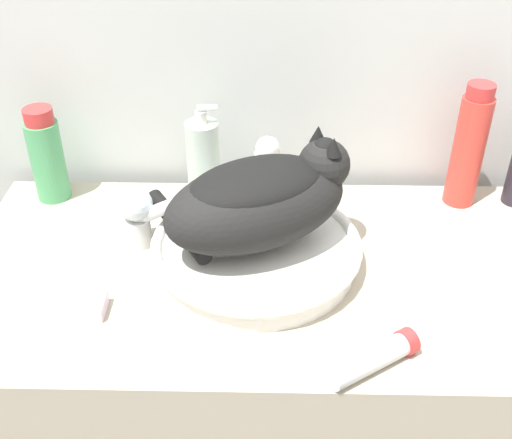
{
  "coord_description": "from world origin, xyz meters",
  "views": [
    {
      "loc": [
        -0.03,
        -0.59,
        1.58
      ],
      "look_at": [
        -0.04,
        0.27,
        0.98
      ],
      "focal_mm": 45.0,
      "sensor_mm": 36.0,
      "label": 1
    }
  ],
  "objects_px": {
    "cream_tube": "(374,358)",
    "shampoo_bottle_tall": "(469,147)",
    "mouthwash_bottle": "(47,156)",
    "deodorant_stick": "(267,169)",
    "soap_bar": "(82,306)",
    "cat": "(260,197)",
    "soap_pump_bottle": "(203,161)",
    "faucet": "(140,213)"
  },
  "relations": [
    {
      "from": "faucet",
      "to": "mouthwash_bottle",
      "type": "distance_m",
      "value": 0.26
    },
    {
      "from": "cat",
      "to": "soap_pump_bottle",
      "type": "relative_size",
      "value": 1.88
    },
    {
      "from": "faucet",
      "to": "soap_bar",
      "type": "xyz_separation_m",
      "value": [
        -0.07,
        -0.18,
        -0.06
      ]
    },
    {
      "from": "faucet",
      "to": "shampoo_bottle_tall",
      "type": "xyz_separation_m",
      "value": [
        0.6,
        0.16,
        0.05
      ]
    },
    {
      "from": "deodorant_stick",
      "to": "cream_tube",
      "type": "relative_size",
      "value": 0.96
    },
    {
      "from": "faucet",
      "to": "cream_tube",
      "type": "distance_m",
      "value": 0.47
    },
    {
      "from": "cat",
      "to": "cream_tube",
      "type": "xyz_separation_m",
      "value": [
        0.17,
        -0.24,
        -0.11
      ]
    },
    {
      "from": "cat",
      "to": "shampoo_bottle_tall",
      "type": "bearing_deg",
      "value": -0.25
    },
    {
      "from": "mouthwash_bottle",
      "to": "cream_tube",
      "type": "distance_m",
      "value": 0.73
    },
    {
      "from": "soap_bar",
      "to": "soap_pump_bottle",
      "type": "bearing_deg",
      "value": 63.88
    },
    {
      "from": "cat",
      "to": "soap_bar",
      "type": "bearing_deg",
      "value": 178.13
    },
    {
      "from": "shampoo_bottle_tall",
      "to": "soap_bar",
      "type": "relative_size",
      "value": 3.35
    },
    {
      "from": "mouthwash_bottle",
      "to": "soap_pump_bottle",
      "type": "bearing_deg",
      "value": -0.0
    },
    {
      "from": "soap_bar",
      "to": "faucet",
      "type": "bearing_deg",
      "value": 69.26
    },
    {
      "from": "shampoo_bottle_tall",
      "to": "cream_tube",
      "type": "relative_size",
      "value": 1.73
    },
    {
      "from": "cream_tube",
      "to": "shampoo_bottle_tall",
      "type": "bearing_deg",
      "value": 62.99
    },
    {
      "from": "faucet",
      "to": "soap_pump_bottle",
      "type": "distance_m",
      "value": 0.19
    },
    {
      "from": "shampoo_bottle_tall",
      "to": "soap_pump_bottle",
      "type": "relative_size",
      "value": 1.22
    },
    {
      "from": "faucet",
      "to": "soap_pump_bottle",
      "type": "bearing_deg",
      "value": 71.75
    },
    {
      "from": "cream_tube",
      "to": "mouthwash_bottle",
      "type": "bearing_deg",
      "value": 142.81
    },
    {
      "from": "soap_pump_bottle",
      "to": "cream_tube",
      "type": "bearing_deg",
      "value": -57.71
    },
    {
      "from": "shampoo_bottle_tall",
      "to": "soap_pump_bottle",
      "type": "xyz_separation_m",
      "value": [
        -0.5,
        -0.0,
        -0.03
      ]
    },
    {
      "from": "shampoo_bottle_tall",
      "to": "soap_bar",
      "type": "xyz_separation_m",
      "value": [
        -0.67,
        -0.33,
        -0.11
      ]
    },
    {
      "from": "soap_pump_bottle",
      "to": "cream_tube",
      "type": "relative_size",
      "value": 1.42
    },
    {
      "from": "deodorant_stick",
      "to": "soap_bar",
      "type": "distance_m",
      "value": 0.45
    },
    {
      "from": "cat",
      "to": "soap_pump_bottle",
      "type": "distance_m",
      "value": 0.24
    },
    {
      "from": "deodorant_stick",
      "to": "mouthwash_bottle",
      "type": "relative_size",
      "value": 0.72
    },
    {
      "from": "deodorant_stick",
      "to": "cream_tube",
      "type": "bearing_deg",
      "value": -70.69
    },
    {
      "from": "deodorant_stick",
      "to": "shampoo_bottle_tall",
      "type": "height_order",
      "value": "shampoo_bottle_tall"
    },
    {
      "from": "mouthwash_bottle",
      "to": "soap_bar",
      "type": "bearing_deg",
      "value": -67.61
    },
    {
      "from": "cat",
      "to": "deodorant_stick",
      "type": "bearing_deg",
      "value": 59.26
    },
    {
      "from": "mouthwash_bottle",
      "to": "cat",
      "type": "bearing_deg",
      "value": -25.9
    },
    {
      "from": "shampoo_bottle_tall",
      "to": "soap_bar",
      "type": "distance_m",
      "value": 0.75
    },
    {
      "from": "shampoo_bottle_tall",
      "to": "mouthwash_bottle",
      "type": "relative_size",
      "value": 1.29
    },
    {
      "from": "faucet",
      "to": "deodorant_stick",
      "type": "relative_size",
      "value": 0.91
    },
    {
      "from": "deodorant_stick",
      "to": "faucet",
      "type": "bearing_deg",
      "value": -144.47
    },
    {
      "from": "deodorant_stick",
      "to": "shampoo_bottle_tall",
      "type": "relative_size",
      "value": 0.56
    },
    {
      "from": "cat",
      "to": "soap_bar",
      "type": "relative_size",
      "value": 5.16
    },
    {
      "from": "cream_tube",
      "to": "soap_pump_bottle",
      "type": "bearing_deg",
      "value": 122.29
    },
    {
      "from": "faucet",
      "to": "mouthwash_bottle",
      "type": "relative_size",
      "value": 0.65
    },
    {
      "from": "deodorant_stick",
      "to": "soap_bar",
      "type": "relative_size",
      "value": 1.86
    },
    {
      "from": "shampoo_bottle_tall",
      "to": "mouthwash_bottle",
      "type": "bearing_deg",
      "value": -180.0
    }
  ]
}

